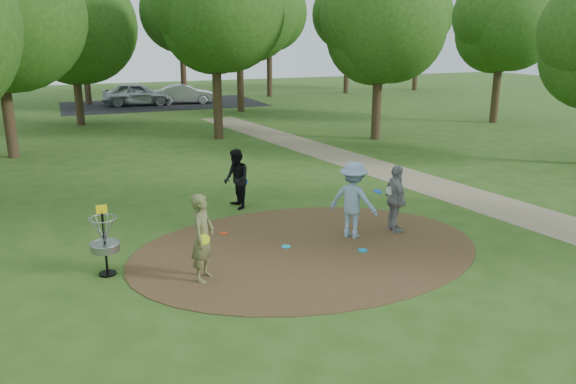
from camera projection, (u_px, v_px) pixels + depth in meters
name	position (u px, v px, depth m)	size (l,w,h in m)	color
ground	(307.00, 249.00, 13.25)	(100.00, 100.00, 0.00)	#2D5119
dirt_clearing	(307.00, 249.00, 13.25)	(8.40, 8.40, 0.02)	#47301C
footpath	(472.00, 198.00, 17.40)	(2.00, 40.00, 0.01)	#8C7A5B
parking_lot	(163.00, 104.00, 40.70)	(14.00, 8.00, 0.01)	black
player_observer_with_disc	(203.00, 238.00, 11.39)	(0.75, 0.80, 1.85)	brown
player_throwing_with_disc	(353.00, 200.00, 13.82)	(1.49, 1.42, 1.92)	#84A5C5
player_walking_with_disc	(236.00, 179.00, 16.18)	(0.69, 0.87, 1.74)	black
player_waiting_with_disc	(396.00, 199.00, 14.20)	(0.59, 1.08, 1.76)	gray
disc_ground_cyan	(286.00, 247.00, 13.36)	(0.22, 0.22, 0.02)	#1AC0D5
disc_ground_blue	(363.00, 250.00, 13.13)	(0.22, 0.22, 0.02)	#0C90D9
disc_ground_red	(224.00, 233.00, 14.25)	(0.22, 0.22, 0.02)	red
car_left	(137.00, 94.00, 39.78)	(1.92, 4.78, 1.63)	#ADAFB5
car_right	(185.00, 94.00, 40.75)	(1.46, 4.18, 1.38)	#9A9CA1
disc_golf_basket	(104.00, 236.00, 11.64)	(0.63, 0.63, 1.54)	black
tree_ring	(226.00, 24.00, 20.57)	(37.14, 45.98, 9.45)	#332316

